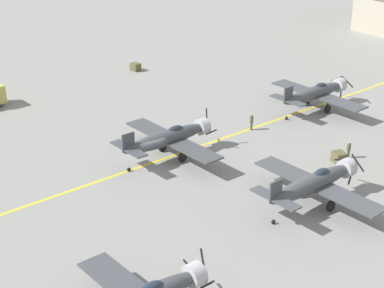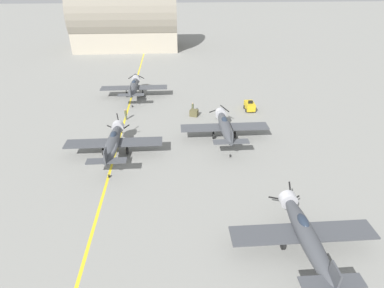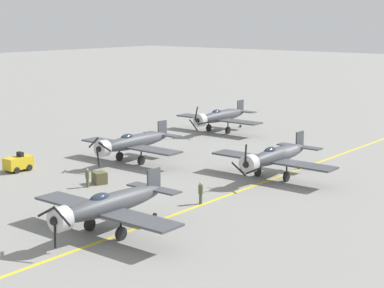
# 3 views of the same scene
# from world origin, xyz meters

# --- Properties ---
(ground_plane) EXTENTS (400.00, 400.00, 0.00)m
(ground_plane) POSITION_xyz_m (0.00, 0.00, 0.00)
(ground_plane) COLOR gray
(taxiway_stripe) EXTENTS (0.30, 160.00, 0.01)m
(taxiway_stripe) POSITION_xyz_m (0.00, 0.00, 0.00)
(taxiway_stripe) COLOR yellow
(taxiway_stripe) RESTS_ON ground
(airplane_near_right) EXTENTS (12.00, 9.98, 3.76)m
(airplane_near_right) POSITION_xyz_m (17.95, -13.76, 2.01)
(airplane_near_right) COLOR #424449
(airplane_near_right) RESTS_ON ground
(airplane_mid_center) EXTENTS (12.00, 9.98, 3.80)m
(airplane_mid_center) POSITION_xyz_m (0.10, 2.23, 2.01)
(airplane_mid_center) COLOR #414348
(airplane_mid_center) RESTS_ON ground
(airplane_far_center) EXTENTS (12.00, 9.98, 3.65)m
(airplane_far_center) POSITION_xyz_m (0.63, 22.22, 2.01)
(airplane_far_center) COLOR #44464B
(airplane_far_center) RESTS_ON ground
(airplane_mid_right) EXTENTS (12.00, 9.98, 3.65)m
(airplane_mid_right) POSITION_xyz_m (14.57, 5.52, 2.01)
(airplane_mid_right) COLOR #45474D
(airplane_mid_right) RESTS_ON ground
(tow_tractor) EXTENTS (1.57, 2.60, 1.79)m
(tow_tractor) POSITION_xyz_m (20.32, 15.01, 0.79)
(tow_tractor) COLOR gold
(tow_tractor) RESTS_ON ground
(ground_crew_walking) EXTENTS (0.38, 0.38, 1.74)m
(ground_crew_walking) POSITION_xyz_m (0.22, 12.80, 0.95)
(ground_crew_walking) COLOR #515638
(ground_crew_walking) RESTS_ON ground
(ground_crew_inspecting) EXTENTS (0.36, 0.36, 1.64)m
(ground_crew_inspecting) POSITION_xyz_m (10.82, 14.92, 0.90)
(ground_crew_inspecting) COLOR #515638
(ground_crew_inspecting) RESTS_ON ground
(supply_crate_by_tanker) EXTENTS (1.52, 1.40, 1.03)m
(supply_crate_by_tanker) POSITION_xyz_m (10.92, 13.44, 0.52)
(supply_crate_by_tanker) COLOR brown
(supply_crate_by_tanker) RESTS_ON ground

